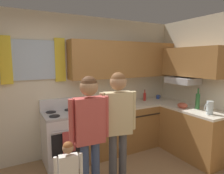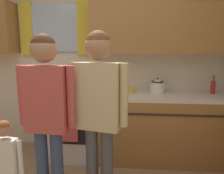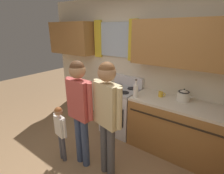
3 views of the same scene
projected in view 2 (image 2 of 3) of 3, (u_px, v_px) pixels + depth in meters
name	position (u px, v px, depth m)	size (l,w,h in m)	color
back_wall_unit	(99.00, 49.00, 3.04)	(4.60, 0.42, 2.60)	beige
kitchen_counter_run	(210.00, 138.00, 2.52)	(2.17, 1.79, 0.90)	#9E6B38
stove_oven	(77.00, 123.00, 2.98)	(0.65, 0.67, 1.10)	silver
bottle_sauce_red	(213.00, 87.00, 2.85)	(0.06, 0.06, 0.25)	red
bottle_milk_white	(105.00, 87.00, 2.65)	(0.08, 0.08, 0.31)	white
mug_mustard_yellow	(132.00, 90.00, 2.90)	(0.12, 0.08, 0.09)	gold
stovetop_kettle	(157.00, 86.00, 2.90)	(0.27, 0.20, 0.21)	silver
adult_holding_child	(46.00, 106.00, 1.78)	(0.50, 0.22, 1.61)	#38476B
adult_in_plaid	(99.00, 103.00, 1.81)	(0.50, 0.23, 1.64)	#4C4C51
small_child	(6.00, 160.00, 1.75)	(0.31, 0.12, 0.93)	#4C4C56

